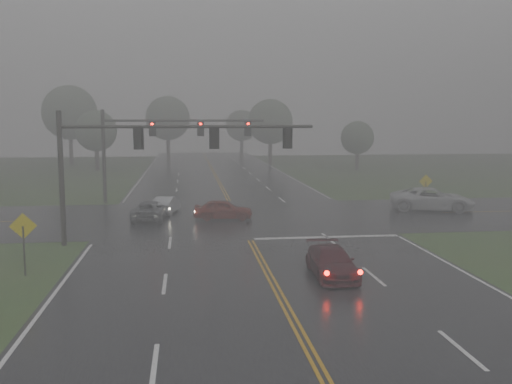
{
  "coord_description": "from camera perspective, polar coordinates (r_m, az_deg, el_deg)",
  "views": [
    {
      "loc": [
        -3.54,
        -17.33,
        6.81
      ],
      "look_at": [
        0.56,
        16.0,
        2.53
      ],
      "focal_mm": 40.0,
      "sensor_mm": 36.0,
      "label": 1
    }
  ],
  "objects": [
    {
      "name": "tree_n_mid",
      "position": [
        94.81,
        -8.82,
        7.29
      ],
      "size": [
        7.23,
        7.23,
        10.62
      ],
      "color": "#2E231E",
      "rests_on": "ground"
    },
    {
      "name": "sign_diamond_west",
      "position": [
        26.85,
        -22.24,
        -3.87
      ],
      "size": [
        1.15,
        0.17,
        2.78
      ],
      "rotation": [
        0.0,
        0.0,
        0.11
      ],
      "color": "black",
      "rests_on": "ground"
    },
    {
      "name": "tree_e_near",
      "position": [
        78.77,
        10.1,
        5.36
      ],
      "size": [
        4.5,
        4.5,
        6.61
      ],
      "color": "#2E231E",
      "rests_on": "ground"
    },
    {
      "name": "tree_nw_a",
      "position": [
        78.91,
        -15.7,
        5.9
      ],
      "size": [
        5.49,
        5.49,
        8.06
      ],
      "color": "#2E231E",
      "rests_on": "ground"
    },
    {
      "name": "sedan_maroon",
      "position": [
        25.35,
        7.56,
        -8.38
      ],
      "size": [
        1.88,
        4.38,
        1.26
      ],
      "primitive_type": "imported",
      "rotation": [
        0.0,
        0.0,
        -0.03
      ],
      "color": "#400B13",
      "rests_on": "ground"
    },
    {
      "name": "car_grey",
      "position": [
        39.75,
        -10.5,
        -2.72
      ],
      "size": [
        2.52,
        4.75,
        1.27
      ],
      "primitive_type": "imported",
      "rotation": [
        0.0,
        0.0,
        3.05
      ],
      "color": "#4F5256",
      "rests_on": "ground"
    },
    {
      "name": "sign_diamond_east",
      "position": [
        45.89,
        16.61,
        0.64
      ],
      "size": [
        1.08,
        0.11,
        2.61
      ],
      "rotation": [
        0.0,
        0.0,
        0.04
      ],
      "color": "black",
      "rests_on": "ground"
    },
    {
      "name": "pickup_white",
      "position": [
        44.87,
        17.13,
        -1.79
      ],
      "size": [
        6.72,
        4.53,
        1.71
      ],
      "primitive_type": "imported",
      "rotation": [
        0.0,
        0.0,
        1.27
      ],
      "color": "#B8BABC",
      "rests_on": "ground"
    },
    {
      "name": "sedan_silver",
      "position": [
        42.11,
        -8.92,
        -2.12
      ],
      "size": [
        2.15,
        4.0,
        1.25
      ],
      "primitive_type": "imported",
      "rotation": [
        0.0,
        0.0,
        2.92
      ],
      "color": "#B0B3B8",
      "rests_on": "ground"
    },
    {
      "name": "sedan_red",
      "position": [
        39.16,
        -3.28,
        -2.76
      ],
      "size": [
        4.15,
        2.0,
        1.37
      ],
      "primitive_type": "imported",
      "rotation": [
        0.0,
        0.0,
        1.47
      ],
      "color": "maroon",
      "rests_on": "ground"
    },
    {
      "name": "tree_n_far",
      "position": [
        107.14,
        -1.46,
        6.65
      ],
      "size": [
        5.86,
        5.86,
        8.61
      ],
      "color": "#2E231E",
      "rests_on": "ground"
    },
    {
      "name": "stop_bar",
      "position": [
        33.43,
        7.07,
        -4.54
      ],
      "size": [
        8.5,
        0.5,
        0.01
      ],
      "primitive_type": "cube",
      "color": "silver",
      "rests_on": "ground"
    },
    {
      "name": "signal_gantry_near",
      "position": [
        31.6,
        -11.32,
        4.09
      ],
      "size": [
        13.85,
        0.32,
        7.28
      ],
      "color": "black",
      "rests_on": "ground"
    },
    {
      "name": "main_road",
      "position": [
        38.11,
        -1.57,
        -3.03
      ],
      "size": [
        18.0,
        160.0,
        0.02
      ],
      "primitive_type": "cube",
      "color": "black",
      "rests_on": "ground"
    },
    {
      "name": "cross_street",
      "position": [
        40.07,
        -1.85,
        -2.52
      ],
      "size": [
        120.0,
        14.0,
        0.02
      ],
      "primitive_type": "cube",
      "color": "black",
      "rests_on": "ground"
    },
    {
      "name": "tree_nw_b",
      "position": [
        89.73,
        -18.14,
        7.55
      ],
      "size": [
        8.08,
        8.08,
        11.86
      ],
      "color": "#2E231E",
      "rests_on": "ground"
    },
    {
      "name": "tree_ne_a",
      "position": [
        85.49,
        1.43,
        7.05
      ],
      "size": [
        6.71,
        6.71,
        9.85
      ],
      "color": "#2E231E",
      "rests_on": "ground"
    },
    {
      "name": "ground",
      "position": [
        18.95,
        4.35,
        -13.81
      ],
      "size": [
        180.0,
        180.0,
        0.0
      ],
      "primitive_type": "plane",
      "color": "#2F4F22",
      "rests_on": "ground"
    },
    {
      "name": "signal_gantry_far",
      "position": [
        47.74,
        -10.14,
        5.4
      ],
      "size": [
        13.32,
        0.39,
        7.62
      ],
      "color": "black",
      "rests_on": "ground"
    }
  ]
}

